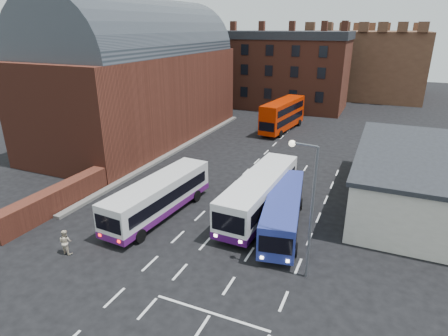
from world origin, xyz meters
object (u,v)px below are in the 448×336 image
at_px(bus_red_double, 283,115).
at_px(pedestrian_beige, 65,242).
at_px(bus_white_inbound, 260,192).
at_px(street_lamp, 308,200).
at_px(bus_white_outbound, 159,195).
at_px(bus_blue, 283,209).

relative_size(bus_red_double, pedestrian_beige, 6.38).
distance_m(bus_red_double, pedestrian_beige, 33.31).
height_order(bus_white_inbound, street_lamp, street_lamp).
bearing_deg(bus_red_double, street_lamp, 114.39).
bearing_deg(street_lamp, bus_white_outbound, 165.43).
xyz_separation_m(bus_white_outbound, bus_blue, (8.73, 1.60, -0.11)).
relative_size(bus_white_outbound, bus_red_double, 1.01).
distance_m(bus_blue, bus_red_double, 25.86).
xyz_separation_m(bus_white_inbound, bus_blue, (2.18, -1.56, -0.22)).
distance_m(bus_white_inbound, pedestrian_beige, 13.26).
bearing_deg(bus_white_outbound, bus_blue, 14.79).
distance_m(bus_white_outbound, bus_red_double, 26.60).
relative_size(bus_white_outbound, street_lamp, 1.34).
height_order(bus_white_outbound, bus_white_inbound, bus_white_inbound).
height_order(bus_blue, bus_red_double, bus_red_double).
bearing_deg(pedestrian_beige, bus_white_inbound, -132.27).
distance_m(bus_white_outbound, pedestrian_beige, 6.99).
xyz_separation_m(bus_blue, street_lamp, (2.34, -4.48, 3.11)).
bearing_deg(street_lamp, bus_white_inbound, 126.80).
relative_size(bus_white_outbound, bus_white_inbound, 0.94).
height_order(bus_red_double, pedestrian_beige, bus_red_double).
distance_m(bus_blue, pedestrian_beige, 13.86).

